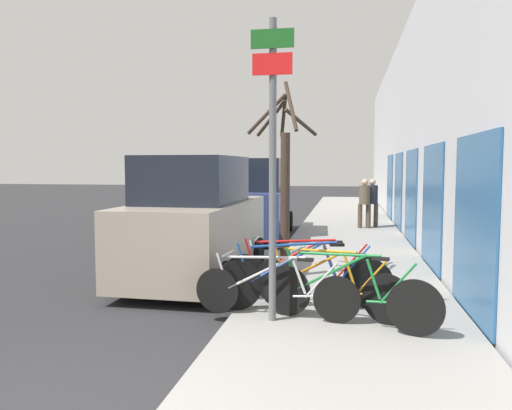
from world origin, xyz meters
TOP-DOWN VIEW (x-y plane):
  - ground_plane at (0.00, 11.20)m, footprint 80.00×80.00m
  - sidewalk_curb at (2.60, 14.00)m, footprint 3.20×32.00m
  - building_facade at (4.35, 13.93)m, footprint 0.23×32.00m
  - signpost at (1.60, 3.02)m, footprint 0.55×0.12m
  - bicycle_0 at (2.56, 2.98)m, footprint 2.28×0.84m
  - bicycle_1 at (1.61, 3.14)m, footprint 2.27×0.44m
  - bicycle_2 at (2.29, 3.44)m, footprint 2.17×1.00m
  - bicycle_3 at (1.96, 3.60)m, footprint 2.54×0.69m
  - bicycle_4 at (1.94, 4.03)m, footprint 2.51×0.44m
  - parked_car_0 at (-0.29, 5.73)m, footprint 2.10×4.37m
  - parked_car_1 at (-0.18, 11.64)m, footprint 2.18×4.87m
  - pedestrian_near at (3.12, 13.31)m, footprint 0.42×0.36m
  - pedestrian_far at (3.38, 13.60)m, footprint 0.41×0.36m
  - street_tree at (1.42, 5.71)m, footprint 1.27×1.45m

SIDE VIEW (x-z plane):
  - ground_plane at x=0.00m, z-range 0.00..0.00m
  - sidewalk_curb at x=2.60m, z-range 0.00..0.15m
  - bicycle_1 at x=1.61m, z-range 0.09..0.95m
  - bicycle_2 at x=2.29m, z-range 0.08..1.00m
  - bicycle_0 at x=2.56m, z-range 0.08..1.03m
  - bicycle_4 at x=1.94m, z-range 0.08..1.04m
  - bicycle_3 at x=1.96m, z-range 0.08..1.05m
  - parked_car_0 at x=-0.29m, z-range -0.11..2.26m
  - pedestrian_far at x=3.38m, z-range 0.28..1.89m
  - pedestrian_near at x=3.12m, z-range 0.28..1.89m
  - parked_car_1 at x=-0.18m, z-range -0.12..2.29m
  - street_tree at x=1.42m, z-range 0.08..3.63m
  - signpost at x=1.60m, z-range 0.35..4.25m
  - building_facade at x=4.35m, z-range -0.04..6.46m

